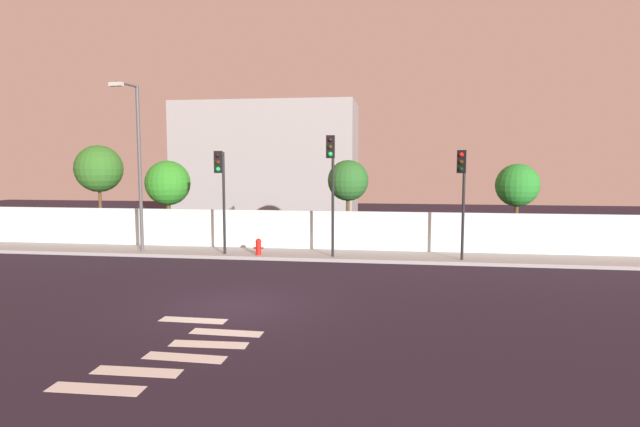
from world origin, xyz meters
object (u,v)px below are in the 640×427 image
traffic_light_left (462,181)px  roadside_tree_midleft (168,183)px  roadside_tree_midright (348,181)px  traffic_light_right (221,180)px  roadside_tree_rightmost (517,186)px  traffic_light_center (332,170)px  street_lamp_curbside (137,156)px  roadside_tree_leftmost (99,169)px  fire_hydrant (258,246)px

traffic_light_left → roadside_tree_midleft: size_ratio=1.05×
roadside_tree_midleft → roadside_tree_midright: bearing=0.0°
traffic_light_right → roadside_tree_rightmost: traffic_light_right is taller
traffic_light_center → street_lamp_curbside: bearing=174.8°
traffic_light_left → roadside_tree_leftmost: (-17.97, 3.72, 0.43)m
traffic_light_left → roadside_tree_rightmost: 4.78m
traffic_light_right → roadside_tree_leftmost: bearing=153.6°
traffic_light_left → traffic_light_center: size_ratio=0.89×
traffic_light_right → roadside_tree_leftmost: size_ratio=0.88×
street_lamp_curbside → roadside_tree_rightmost: bearing=10.2°
traffic_light_center → roadside_tree_rightmost: 9.17m
traffic_light_left → traffic_light_center: bearing=-177.8°
street_lamp_curbside → fire_hydrant: (5.62, -0.12, -3.95)m
street_lamp_curbside → roadside_tree_midleft: size_ratio=1.73×
traffic_light_left → fire_hydrant: bearing=176.7°
traffic_light_right → street_lamp_curbside: bearing=168.6°
traffic_light_right → fire_hydrant: (1.41, 0.73, -2.94)m
street_lamp_curbside → roadside_tree_leftmost: street_lamp_curbside is taller
roadside_tree_rightmost → roadside_tree_midleft: bearing=-180.0°
traffic_light_right → roadside_tree_midright: bearing=38.0°
traffic_light_center → fire_hydrant: 4.76m
traffic_light_left → street_lamp_curbside: (-14.21, 0.61, 1.03)m
roadside_tree_leftmost → roadside_tree_midright: bearing=0.0°
roadside_tree_midright → roadside_tree_rightmost: (7.91, -0.00, -0.18)m
roadside_tree_leftmost → roadside_tree_rightmost: size_ratio=1.23×
traffic_light_right → roadside_tree_midleft: traffic_light_right is taller
traffic_light_left → roadside_tree_midleft: traffic_light_left is taller
traffic_light_right → roadside_tree_leftmost: 8.91m
traffic_light_center → fire_hydrant: bearing=168.1°
traffic_light_left → roadside_tree_midright: bearing=143.0°
street_lamp_curbside → traffic_light_right: bearing=-11.4°
street_lamp_curbside → roadside_tree_leftmost: size_ratio=1.46×
fire_hydrant → roadside_tree_leftmost: roadside_tree_leftmost is taller
traffic_light_right → fire_hydrant: bearing=27.4°
street_lamp_curbside → roadside_tree_leftmost: (-3.76, 3.11, -0.60)m
traffic_light_right → fire_hydrant: size_ratio=6.18×
roadside_tree_midright → roadside_tree_leftmost: bearing=-180.0°
traffic_light_right → roadside_tree_midright: (5.07, 3.96, -0.15)m
fire_hydrant → roadside_tree_rightmost: bearing=15.6°
roadside_tree_rightmost → roadside_tree_midright: bearing=180.0°
traffic_light_center → roadside_tree_midleft: size_ratio=1.18×
roadside_tree_leftmost → roadside_tree_midright: (13.04, 0.00, -0.57)m
traffic_light_left → fire_hydrant: 9.09m
roadside_tree_midleft → roadside_tree_rightmost: roadside_tree_midleft is taller
traffic_light_center → fire_hydrant: traffic_light_center is taller
roadside_tree_leftmost → roadside_tree_midright: 13.06m
roadside_tree_midright → traffic_light_left: bearing=-37.0°
traffic_light_left → traffic_light_center: traffic_light_center is taller
traffic_light_center → traffic_light_left: bearing=2.2°
roadside_tree_midright → roadside_tree_rightmost: 7.91m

